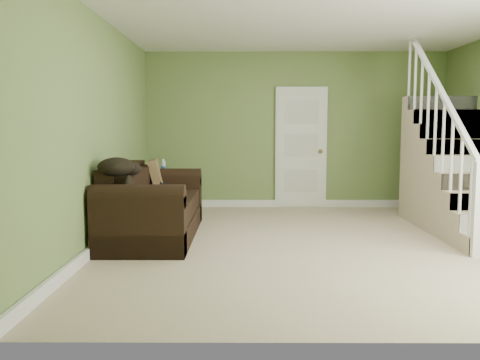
{
  "coord_description": "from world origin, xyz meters",
  "views": [
    {
      "loc": [
        -0.89,
        -5.83,
        1.36
      ],
      "look_at": [
        -0.92,
        0.32,
        0.71
      ],
      "focal_mm": 38.0,
      "sensor_mm": 36.0,
      "label": 1
    }
  ],
  "objects_px": {
    "side_table": "(159,195)",
    "banana": "(163,199)",
    "sofa": "(151,209)",
    "cat": "(163,191)"
  },
  "relations": [
    {
      "from": "sofa",
      "to": "banana",
      "type": "relative_size",
      "value": 10.42
    },
    {
      "from": "side_table",
      "to": "banana",
      "type": "xyz_separation_m",
      "value": [
        0.33,
        -1.7,
        0.19
      ]
    },
    {
      "from": "sofa",
      "to": "banana",
      "type": "distance_m",
      "value": 0.43
    },
    {
      "from": "banana",
      "to": "sofa",
      "type": "bearing_deg",
      "value": 105.72
    },
    {
      "from": "cat",
      "to": "banana",
      "type": "xyz_separation_m",
      "value": [
        0.05,
        -0.27,
        -0.06
      ]
    },
    {
      "from": "side_table",
      "to": "banana",
      "type": "bearing_deg",
      "value": -78.91
    },
    {
      "from": "cat",
      "to": "sofa",
      "type": "bearing_deg",
      "value": 145.07
    },
    {
      "from": "sofa",
      "to": "cat",
      "type": "relative_size",
      "value": 4.62
    },
    {
      "from": "cat",
      "to": "banana",
      "type": "height_order",
      "value": "cat"
    },
    {
      "from": "side_table",
      "to": "cat",
      "type": "bearing_deg",
      "value": -78.75
    }
  ]
}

